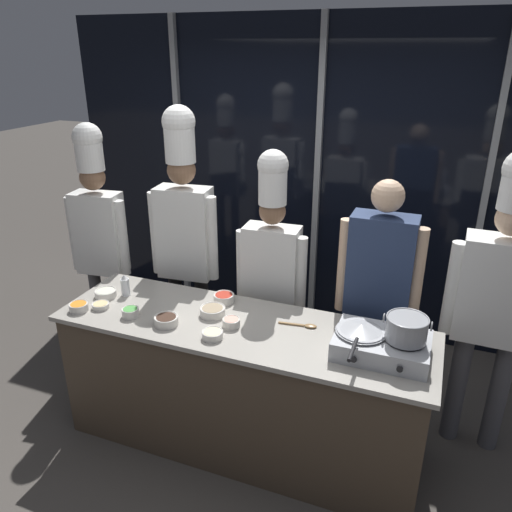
{
  "coord_description": "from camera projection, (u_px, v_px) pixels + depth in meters",
  "views": [
    {
      "loc": [
        1.02,
        -2.39,
        2.44
      ],
      "look_at": [
        0.0,
        0.25,
        1.25
      ],
      "focal_mm": 35.0,
      "sensor_mm": 36.0,
      "label": 1
    }
  ],
  "objects": [
    {
      "name": "chef_line",
      "position": [
        272.0,
        263.0,
        3.39
      ],
      "size": [
        0.49,
        0.21,
        1.85
      ],
      "rotation": [
        0.0,
        0.0,
        3.19
      ],
      "color": "#232326",
      "rests_on": "ground_plane"
    },
    {
      "name": "person_guest",
      "position": [
        379.0,
        283.0,
        3.16
      ],
      "size": [
        0.53,
        0.21,
        1.72
      ],
      "rotation": [
        0.0,
        0.0,
        3.14
      ],
      "color": "#2D3856",
      "rests_on": "ground_plane"
    },
    {
      "name": "prep_bowl_chili_flakes",
      "position": [
        224.0,
        298.0,
        3.25
      ],
      "size": [
        0.14,
        0.14,
        0.06
      ],
      "color": "silver",
      "rests_on": "demo_counter"
    },
    {
      "name": "window_wall_back",
      "position": [
        318.0,
        182.0,
        4.32
      ],
      "size": [
        4.69,
        0.09,
        2.7
      ],
      "color": "black",
      "rests_on": "ground_plane"
    },
    {
      "name": "chef_head",
      "position": [
        99.0,
        226.0,
        3.81
      ],
      "size": [
        0.48,
        0.24,
        1.94
      ],
      "rotation": [
        0.0,
        0.0,
        3.27
      ],
      "color": "#4C4C51",
      "rests_on": "ground_plane"
    },
    {
      "name": "ground_plane",
      "position": [
        243.0,
        440.0,
        3.35
      ],
      "size": [
        24.0,
        24.0,
        0.0
      ],
      "primitive_type": "plane",
      "color": "#47423D"
    },
    {
      "name": "prep_bowl_ginger",
      "position": [
        101.0,
        305.0,
        3.18
      ],
      "size": [
        0.11,
        0.11,
        0.03
      ],
      "color": "silver",
      "rests_on": "demo_counter"
    },
    {
      "name": "frying_pan",
      "position": [
        361.0,
        328.0,
        2.69
      ],
      "size": [
        0.28,
        0.48,
        0.04
      ],
      "color": "#ADAFB5",
      "rests_on": "portable_stove"
    },
    {
      "name": "chef_sous",
      "position": [
        184.0,
        224.0,
        3.62
      ],
      "size": [
        0.52,
        0.24,
        2.09
      ],
      "rotation": [
        0.0,
        0.0,
        3.24
      ],
      "color": "#232326",
      "rests_on": "ground_plane"
    },
    {
      "name": "prep_bowl_mushrooms",
      "position": [
        213.0,
        311.0,
        3.09
      ],
      "size": [
        0.16,
        0.16,
        0.05
      ],
      "color": "silver",
      "rests_on": "demo_counter"
    },
    {
      "name": "prep_bowl_soy_glaze",
      "position": [
        166.0,
        320.0,
        2.99
      ],
      "size": [
        0.15,
        0.15,
        0.06
      ],
      "color": "silver",
      "rests_on": "demo_counter"
    },
    {
      "name": "prep_bowl_scallions",
      "position": [
        130.0,
        312.0,
        3.08
      ],
      "size": [
        0.11,
        0.11,
        0.06
      ],
      "color": "silver",
      "rests_on": "demo_counter"
    },
    {
      "name": "demo_counter",
      "position": [
        242.0,
        385.0,
        3.17
      ],
      "size": [
        2.3,
        0.69,
        0.9
      ],
      "color": "#4C3D2D",
      "rests_on": "ground_plane"
    },
    {
      "name": "prep_bowl_bean_sprouts",
      "position": [
        106.0,
        293.0,
        3.32
      ],
      "size": [
        0.14,
        0.14,
        0.05
      ],
      "color": "silver",
      "rests_on": "demo_counter"
    },
    {
      "name": "portable_stove",
      "position": [
        382.0,
        345.0,
        2.69
      ],
      "size": [
        0.5,
        0.37,
        0.12
      ],
      "color": "#B2B5BA",
      "rests_on": "demo_counter"
    },
    {
      "name": "prep_bowl_shrimp",
      "position": [
        231.0,
        322.0,
        2.97
      ],
      "size": [
        0.11,
        0.11,
        0.05
      ],
      "color": "silver",
      "rests_on": "demo_counter"
    },
    {
      "name": "prep_bowl_carrots",
      "position": [
        79.0,
        306.0,
        3.15
      ],
      "size": [
        0.12,
        0.12,
        0.05
      ],
      "color": "silver",
      "rests_on": "demo_counter"
    },
    {
      "name": "stock_pot",
      "position": [
        407.0,
        328.0,
        2.6
      ],
      "size": [
        0.25,
        0.22,
        0.13
      ],
      "color": "#93969B",
      "rests_on": "portable_stove"
    },
    {
      "name": "serving_spoon_slotted",
      "position": [
        305.0,
        325.0,
        2.98
      ],
      "size": [
        0.23,
        0.06,
        0.02
      ],
      "color": "olive",
      "rests_on": "demo_counter"
    },
    {
      "name": "squeeze_bottle_clear",
      "position": [
        125.0,
        285.0,
        3.33
      ],
      "size": [
        0.06,
        0.06,
        0.15
      ],
      "color": "white",
      "rests_on": "demo_counter"
    },
    {
      "name": "chef_pastry",
      "position": [
        498.0,
        290.0,
        2.92
      ],
      "size": [
        0.58,
        0.24,
        1.95
      ],
      "rotation": [
        0.0,
        0.0,
        3.11
      ],
      "color": "#4C4C51",
      "rests_on": "ground_plane"
    },
    {
      "name": "prep_bowl_noodles",
      "position": [
        212.0,
        334.0,
        2.85
      ],
      "size": [
        0.12,
        0.12,
        0.04
      ],
      "color": "silver",
      "rests_on": "demo_counter"
    }
  ]
}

